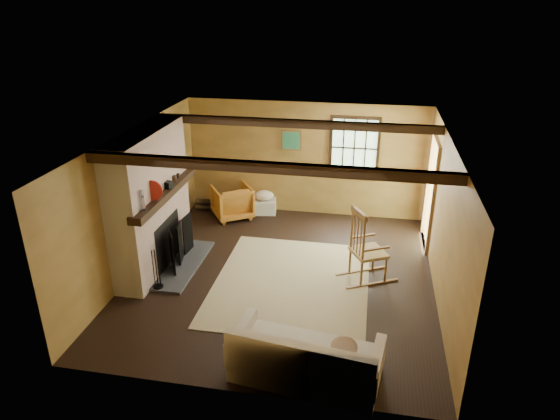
% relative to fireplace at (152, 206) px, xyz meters
% --- Properties ---
extents(ground, '(5.50, 5.50, 0.00)m').
position_rel_fireplace_xyz_m(ground, '(2.23, 0.00, -1.10)').
color(ground, black).
rests_on(ground, ground).
extents(room_envelope, '(5.02, 5.52, 2.44)m').
position_rel_fireplace_xyz_m(room_envelope, '(2.45, 0.26, 0.53)').
color(room_envelope, '#AE813D').
rests_on(room_envelope, ground).
extents(fireplace, '(1.02, 2.30, 2.40)m').
position_rel_fireplace_xyz_m(fireplace, '(0.00, 0.00, 0.00)').
color(fireplace, brown).
rests_on(fireplace, ground).
extents(rug, '(2.50, 3.00, 0.01)m').
position_rel_fireplace_xyz_m(rug, '(2.43, -0.20, -1.10)').
color(rug, tan).
rests_on(rug, ground).
extents(rocking_chair, '(1.04, 0.86, 1.28)m').
position_rel_fireplace_xyz_m(rocking_chair, '(3.60, 0.16, -0.56)').
color(rocking_chair, tan).
rests_on(rocking_chair, ground).
extents(sofa, '(1.92, 1.05, 0.74)m').
position_rel_fireplace_xyz_m(sofa, '(2.95, -2.38, -0.84)').
color(sofa, white).
rests_on(sofa, ground).
extents(firewood_pile, '(0.71, 0.13, 0.26)m').
position_rel_fireplace_xyz_m(firewood_pile, '(0.20, 2.44, -0.97)').
color(firewood_pile, brown).
rests_on(firewood_pile, ground).
extents(laundry_basket, '(0.55, 0.45, 0.30)m').
position_rel_fireplace_xyz_m(laundry_basket, '(1.37, 2.54, -0.95)').
color(laundry_basket, silver).
rests_on(laundry_basket, ground).
extents(basket_pillow, '(0.51, 0.47, 0.21)m').
position_rel_fireplace_xyz_m(basket_pillow, '(1.37, 2.54, -0.70)').
color(basket_pillow, white).
rests_on(basket_pillow, laundry_basket).
extents(armchair, '(1.06, 1.06, 0.71)m').
position_rel_fireplace_xyz_m(armchair, '(0.76, 2.18, -0.75)').
color(armchair, '#BF6026').
rests_on(armchair, ground).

